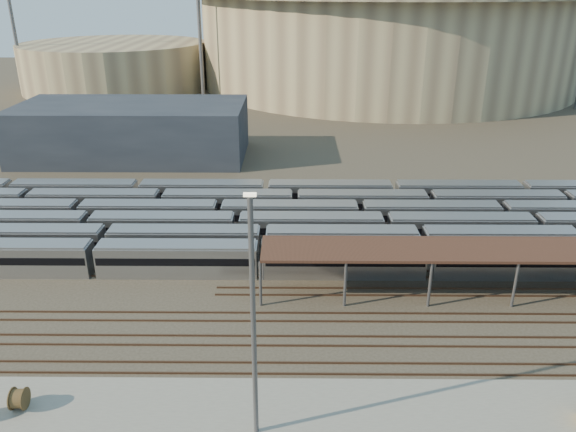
{
  "coord_description": "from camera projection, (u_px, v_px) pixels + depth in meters",
  "views": [
    {
      "loc": [
        -4.76,
        -48.46,
        30.62
      ],
      "look_at": [
        -5.3,
        12.0,
        5.52
      ],
      "focal_mm": 35.0,
      "sensor_mm": 36.0,
      "label": 1
    }
  ],
  "objects": [
    {
      "name": "ground",
      "position": [
        340.0,
        312.0,
        56.46
      ],
      "size": [
        420.0,
        420.0,
        0.0
      ],
      "primitive_type": "plane",
      "color": "#383026",
      "rests_on": "ground"
    },
    {
      "name": "apron",
      "position": [
        289.0,
        418.0,
        42.61
      ],
      "size": [
        50.0,
        9.0,
        0.2
      ],
      "primitive_type": "cube",
      "color": "gray",
      "rests_on": "ground"
    },
    {
      "name": "subway_trains",
      "position": [
        305.0,
        223.0,
        72.88
      ],
      "size": [
        127.68,
        23.9,
        3.6
      ],
      "color": "#A3A4A7",
      "rests_on": "ground"
    },
    {
      "name": "inspection_shed",
      "position": [
        551.0,
        251.0,
        58.06
      ],
      "size": [
        60.3,
        6.0,
        5.3
      ],
      "color": "#55555A",
      "rests_on": "ground"
    },
    {
      "name": "empty_tracks",
      "position": [
        344.0,
        341.0,
        51.81
      ],
      "size": [
        170.0,
        9.62,
        0.18
      ],
      "color": "#4C3323",
      "rests_on": "ground"
    },
    {
      "name": "stadium",
      "position": [
        386.0,
        31.0,
        179.23
      ],
      "size": [
        124.0,
        124.0,
        32.5
      ],
      "color": "tan",
      "rests_on": "ground"
    },
    {
      "name": "secondary_arena",
      "position": [
        116.0,
        66.0,
        174.33
      ],
      "size": [
        56.0,
        56.0,
        14.0
      ],
      "primitive_type": "cylinder",
      "color": "tan",
      "rests_on": "ground"
    },
    {
      "name": "service_building",
      "position": [
        133.0,
        131.0,
        105.63
      ],
      "size": [
        42.0,
        20.0,
        10.0
      ],
      "primitive_type": "cube",
      "color": "#1E232D",
      "rests_on": "ground"
    },
    {
      "name": "floodlight_0",
      "position": [
        199.0,
        24.0,
        150.38
      ],
      "size": [
        4.0,
        1.0,
        38.4
      ],
      "color": "#55555A",
      "rests_on": "ground"
    },
    {
      "name": "floodlight_1",
      "position": [
        13.0,
        21.0,
        160.07
      ],
      "size": [
        4.0,
        1.0,
        38.4
      ],
      "color": "#55555A",
      "rests_on": "ground"
    },
    {
      "name": "floodlight_3",
      "position": [
        278.0,
        14.0,
        196.39
      ],
      "size": [
        4.0,
        1.0,
        38.4
      ],
      "color": "#55555A",
      "rests_on": "ground"
    },
    {
      "name": "cable_reel_east",
      "position": [
        19.0,
        398.0,
        43.16
      ],
      "size": [
        1.02,
        1.79,
        1.77
      ],
      "primitive_type": "cylinder",
      "rotation": [
        0.0,
        1.57,
        0.02
      ],
      "color": "brown",
      "rests_on": "apron"
    },
    {
      "name": "yard_light_pole",
      "position": [
        253.0,
        322.0,
        37.62
      ],
      "size": [
        0.8,
        0.36,
        18.64
      ],
      "color": "#55555A",
      "rests_on": "apron"
    }
  ]
}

